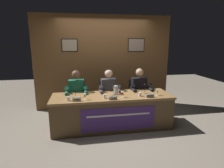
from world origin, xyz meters
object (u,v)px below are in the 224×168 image
Objects in this scene: juice_glass_center at (122,93)px; chair_right at (137,98)px; nameplate_left at (76,99)px; panelist_left at (77,92)px; water_cup_right at (140,95)px; nameplate_center at (113,98)px; conference_table at (113,107)px; panelist_right at (140,89)px; water_cup_center at (105,96)px; nameplate_right at (150,95)px; juice_glass_left at (85,96)px; water_pitcher_central at (116,90)px; chair_left at (77,101)px; microphone_left at (76,94)px; panelist_center at (109,91)px; water_cup_left at (68,99)px; microphone_right at (146,91)px; microphone_center at (114,92)px; juice_glass_right at (157,91)px; chair_center at (108,99)px.

chair_right is (0.59, 0.80, -0.37)m from juice_glass_center.
nameplate_left is 0.95m from juice_glass_center.
water_cup_right is at bearing -23.73° from panelist_left.
water_cup_right is at bearing 12.48° from nameplate_center.
conference_table is 0.95m from panelist_right.
nameplate_center is 0.63m from water_cup_right.
nameplate_right is at bearing -5.93° from water_cup_center.
water_cup_right is at bearing 2.25° from juice_glass_left.
nameplate_left is 0.94m from water_pitcher_central.
water_pitcher_central is at bearing 151.07° from nameplate_right.
water_cup_right is at bearing 4.57° from nameplate_left.
nameplate_center is (0.74, -0.93, 0.33)m from chair_left.
water_pitcher_central is at bearing 151.99° from water_cup_right.
nameplate_center is 0.14× the size of panelist_right.
nameplate_left is 0.80× the size of microphone_left.
panelist_center is at bearing 180.00° from panelist_right.
microphone_right is (1.68, 0.21, 0.04)m from water_cup_left.
water_pitcher_central is (-0.68, -0.34, 0.11)m from panelist_right.
chair_right reaches higher than nameplate_right.
panelist_center is at bearing 35.47° from water_cup_left.
microphone_left reaches higher than chair_left.
water_pitcher_central is at bearing 170.34° from microphone_right.
microphone_center reaches higher than juice_glass_center.
conference_table is 0.39m from water_pitcher_central.
juice_glass_center is at bearing 3.20° from juice_glass_left.
water_cup_left is 1.50m from water_cup_right.
chair_right is 0.89m from juice_glass_right.
chair_left is 0.34m from panelist_left.
nameplate_center is at bearing -131.06° from chair_right.
water_cup_left is at bearing -176.89° from juice_glass_center.
chair_left reaches higher than juice_glass_right.
nameplate_right is at bearing -91.05° from panelist_right.
water_cup_left is 1.13m from panelist_center.
nameplate_left and nameplate_center have the same top height.
microphone_left is at bearing -163.29° from panelist_right.
microphone_left reaches higher than water_cup_center.
juice_glass_left reaches higher than water_cup_center.
water_cup_center reaches higher than conference_table.
water_cup_center is at bearing -103.24° from chair_center.
microphone_left reaches higher than nameplate_center.
water_cup_right is (0.62, 0.14, -0.00)m from nameplate_center.
chair_left is 1.09m from water_pitcher_central.
water_cup_center is 0.09× the size of chair_right.
microphone_center is 1.03× the size of water_pitcher_central.
water_cup_right is 0.23m from microphone_right.
chair_center reaches higher than nameplate_left.
water_cup_center is 0.96m from microphone_right.
panelist_center is at bearing 106.98° from juice_glass_center.
water_pitcher_central is at bearing -141.54° from chair_right.
panelist_right reaches higher than juice_glass_right.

